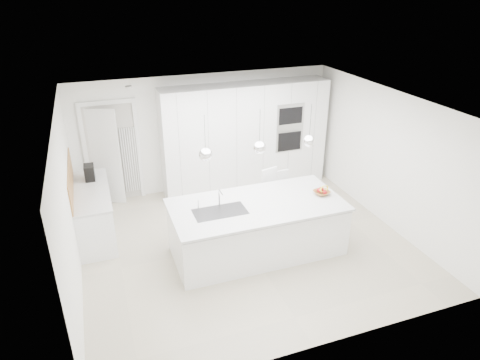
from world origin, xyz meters
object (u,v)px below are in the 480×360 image
object	(u,v)px
bar_stool_left	(271,198)
espresso_machine	(89,173)
bar_stool_right	(283,196)
island_base	(258,230)
fruit_bowl	(322,193)

from	to	relation	value
bar_stool_left	espresso_machine	bearing A→B (deg)	145.65
bar_stool_left	bar_stool_right	bearing A→B (deg)	0.44
island_base	fruit_bowl	bearing A→B (deg)	-0.56
island_base	espresso_machine	distance (m)	3.24
island_base	bar_stool_left	size ratio (longest dim) A/B	2.63
bar_stool_right	espresso_machine	bearing A→B (deg)	157.69
fruit_bowl	bar_stool_right	xyz separation A→B (m)	(-0.28, 0.89, -0.45)
fruit_bowl	bar_stool_left	xyz separation A→B (m)	(-0.56, 0.81, -0.40)
espresso_machine	bar_stool_left	world-z (taller)	espresso_machine
island_base	espresso_machine	xyz separation A→B (m)	(-2.53, 1.94, 0.61)
espresso_machine	bar_stool_left	xyz separation A→B (m)	(3.12, -1.14, -0.51)
bar_stool_left	bar_stool_right	world-z (taller)	bar_stool_left
bar_stool_right	bar_stool_left	bearing A→B (deg)	-170.18
fruit_bowl	bar_stool_left	size ratio (longest dim) A/B	0.25
island_base	espresso_machine	bearing A→B (deg)	142.56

